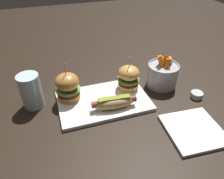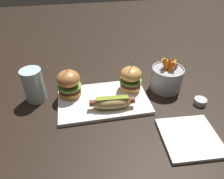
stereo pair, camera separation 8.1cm
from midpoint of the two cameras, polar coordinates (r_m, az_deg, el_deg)
ground_plane at (r=0.84m, az=0.45°, el=-3.35°), size 3.00×3.00×0.00m
platter_main at (r=0.84m, az=0.45°, el=-2.98°), size 0.35×0.22×0.01m
hot_dog at (r=0.78m, az=3.03°, el=-3.56°), size 0.17×0.06×0.05m
slider_left at (r=0.83m, az=-8.72°, el=1.59°), size 0.09×0.09×0.15m
slider_right at (r=0.86m, az=7.72°, el=2.87°), size 0.09×0.09×0.14m
fries_bucket at (r=0.92m, az=16.85°, el=2.90°), size 0.13×0.13×0.14m
sauce_ramekin at (r=0.91m, az=24.92°, el=-2.98°), size 0.05×0.05×0.02m
side_plate at (r=0.76m, az=23.06°, el=-11.83°), size 0.19×0.19×0.01m
water_glass at (r=0.85m, az=-17.68°, el=0.99°), size 0.08×0.08×0.13m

